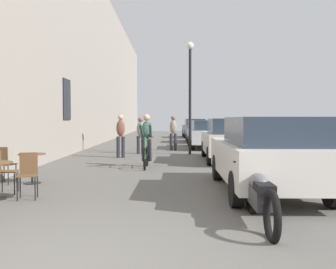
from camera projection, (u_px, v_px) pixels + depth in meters
ground_plane at (69, 265)px, 4.01m from camera, size 88.00×88.00×0.00m
building_facade_left at (71, 44)px, 17.77m from camera, size 0.54×68.00×10.16m
cafe_chair_mid_toward_street at (26, 172)px, 7.34m from camera, size 0.45×0.45×0.89m
cafe_chair_mid_toward_wall at (2, 169)px, 7.82m from camera, size 0.44×0.44×0.89m
cafe_table_far at (30, 162)px, 9.04m from camera, size 0.64×0.64×0.72m
cafe_chair_far_toward_street at (2, 162)px, 8.96m from camera, size 0.44×0.44×0.89m
cyclist_on_bicycle at (145, 142)px, 12.10m from camera, size 0.52×1.76×1.74m
pedestrian_near at (119, 133)px, 15.09m from camera, size 0.35×0.26×1.73m
pedestrian_mid at (139, 133)px, 16.77m from camera, size 0.34×0.24×1.63m
pedestrian_far at (172, 131)px, 18.47m from camera, size 0.34×0.24×1.71m
street_lamp at (189, 83)px, 16.44m from camera, size 0.32×0.32×4.90m
parked_car_nearest at (265, 154)px, 7.92m from camera, size 1.95×4.50×1.59m
parked_car_second at (228, 139)px, 13.91m from camera, size 1.97×4.46×1.57m
parked_car_third at (205, 134)px, 19.95m from camera, size 1.78×4.18×1.49m
parked_car_fourth at (198, 131)px, 25.27m from camera, size 1.82×4.16×1.47m
parked_car_fifth at (193, 128)px, 31.65m from camera, size 1.91×4.42×1.56m
parked_motorcycle at (259, 197)px, 5.53m from camera, size 0.62×2.15×0.92m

